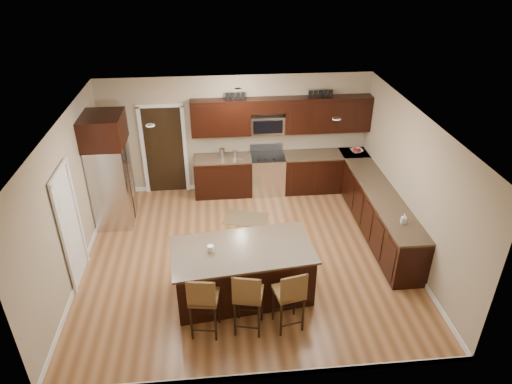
{
  "coord_description": "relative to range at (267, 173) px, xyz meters",
  "views": [
    {
      "loc": [
        -0.49,
        -6.9,
        5.29
      ],
      "look_at": [
        0.22,
        0.4,
        1.15
      ],
      "focal_mm": 32.0,
      "sensor_mm": 36.0,
      "label": 1
    }
  ],
  "objects": [
    {
      "name": "stool_mid",
      "position": [
        -0.8,
        -4.32,
        0.23
      ],
      "size": [
        0.5,
        0.5,
        1.12
      ],
      "rotation": [
        0.0,
        0.0,
        -0.22
      ],
      "color": "brown",
      "rests_on": "floor"
    },
    {
      "name": "floor_mat",
      "position": [
        -0.59,
        -1.16,
        -0.47
      ],
      "size": [
        1.04,
        0.84,
        0.01
      ],
      "primitive_type": "cube",
      "rotation": [
        0.0,
        0.0,
        -0.3
      ],
      "color": "brown",
      "rests_on": "floor"
    },
    {
      "name": "canister_short",
      "position": [
        -0.75,
        -0.0,
        0.53
      ],
      "size": [
        0.11,
        0.11,
        0.16
      ],
      "primitive_type": "cylinder",
      "color": "silver",
      "rests_on": "base_cabinets"
    },
    {
      "name": "base_cabinets",
      "position": [
        1.22,
        -1.01,
        -0.01
      ],
      "size": [
        4.02,
        3.96,
        0.92
      ],
      "color": "black",
      "rests_on": "floor"
    },
    {
      "name": "fruit_bowl",
      "position": [
        2.07,
        -0.0,
        0.48
      ],
      "size": [
        0.33,
        0.33,
        0.07
      ],
      "primitive_type": "imported",
      "rotation": [
        0.0,
        0.0,
        0.23
      ],
      "color": "silver",
      "rests_on": "base_cabinets"
    },
    {
      "name": "stool_right",
      "position": [
        -0.17,
        -4.32,
        0.21
      ],
      "size": [
        0.49,
        0.49,
        1.1
      ],
      "rotation": [
        0.0,
        0.0,
        0.21
      ],
      "color": "brown",
      "rests_on": "floor"
    },
    {
      "name": "floor",
      "position": [
        -0.68,
        -2.45,
        -0.47
      ],
      "size": [
        6.0,
        6.0,
        0.0
      ],
      "primitive_type": "plane",
      "color": "#94623A",
      "rests_on": "ground"
    },
    {
      "name": "island_jar",
      "position": [
        -1.32,
        -3.47,
        0.5
      ],
      "size": [
        0.1,
        0.1,
        0.1
      ],
      "primitive_type": "cylinder",
      "color": "white",
      "rests_on": "island"
    },
    {
      "name": "soap_bottle",
      "position": [
        2.02,
        -2.99,
        0.54
      ],
      "size": [
        0.09,
        0.1,
        0.18
      ],
      "primitive_type": "imported",
      "rotation": [
        0.0,
        0.0,
        -0.15
      ],
      "color": "#B2B2B2",
      "rests_on": "base_cabinets"
    },
    {
      "name": "stool_left",
      "position": [
        -1.45,
        -4.32,
        0.22
      ],
      "size": [
        0.47,
        0.47,
        1.11
      ],
      "rotation": [
        0.0,
        0.0,
        -0.15
      ],
      "color": "brown",
      "rests_on": "floor"
    },
    {
      "name": "upper_cabinets",
      "position": [
        0.36,
        0.13,
        1.37
      ],
      "size": [
        4.0,
        0.33,
        0.8
      ],
      "color": "black",
      "rests_on": "wall_back"
    },
    {
      "name": "refrigerator",
      "position": [
        -3.3,
        -0.95,
        0.74
      ],
      "size": [
        0.79,
        0.93,
        2.35
      ],
      "color": "silver",
      "rests_on": "floor"
    },
    {
      "name": "letter_decor",
      "position": [
        0.22,
        0.13,
        1.82
      ],
      "size": [
        2.2,
        0.03,
        0.15
      ],
      "primitive_type": null,
      "color": "black",
      "rests_on": "upper_cabinets"
    },
    {
      "name": "island",
      "position": [
        -0.82,
        -3.47,
        -0.04
      ],
      "size": [
        2.39,
        1.43,
        0.92
      ],
      "rotation": [
        0.0,
        0.0,
        0.11
      ],
      "color": "black",
      "rests_on": "floor"
    },
    {
      "name": "ceiling",
      "position": [
        -0.68,
        -2.45,
        2.23
      ],
      "size": [
        6.0,
        6.0,
        0.0
      ],
      "primitive_type": "plane",
      "rotation": [
        3.14,
        0.0,
        0.0
      ],
      "color": "silver",
      "rests_on": "wall_back"
    },
    {
      "name": "pantry_door",
      "position": [
        -3.66,
        -2.75,
        0.55
      ],
      "size": [
        0.03,
        0.8,
        2.04
      ],
      "primitive_type": "cube",
      "color": "white",
      "rests_on": "floor"
    },
    {
      "name": "wall_left",
      "position": [
        -3.68,
        -2.45,
        0.88
      ],
      "size": [
        0.0,
        5.5,
        5.5
      ],
      "primitive_type": "plane",
      "rotation": [
        1.57,
        0.0,
        1.57
      ],
      "color": "tan",
      "rests_on": "floor"
    },
    {
      "name": "range",
      "position": [
        0.0,
        0.0,
        0.0
      ],
      "size": [
        0.76,
        0.64,
        1.11
      ],
      "color": "silver",
      "rests_on": "floor"
    },
    {
      "name": "microwave",
      "position": [
        0.0,
        0.15,
        1.15
      ],
      "size": [
        0.76,
        0.31,
        0.4
      ],
      "primitive_type": "cube",
      "color": "silver",
      "rests_on": "upper_cabinets"
    },
    {
      "name": "wall_back",
      "position": [
        -0.68,
        0.3,
        0.88
      ],
      "size": [
        6.0,
        0.0,
        6.0
      ],
      "primitive_type": "plane",
      "rotation": [
        1.57,
        0.0,
        0.0
      ],
      "color": "tan",
      "rests_on": "floor"
    },
    {
      "name": "doorway",
      "position": [
        -2.33,
        0.28,
        0.56
      ],
      "size": [
        0.85,
        0.03,
        2.06
      ],
      "primitive_type": "cube",
      "color": "black",
      "rests_on": "floor"
    },
    {
      "name": "canister_tall",
      "position": [
        -1.03,
        -0.0,
        0.56
      ],
      "size": [
        0.12,
        0.12,
        0.22
      ],
      "primitive_type": "cylinder",
      "color": "silver",
      "rests_on": "base_cabinets"
    },
    {
      "name": "wall_right",
      "position": [
        2.32,
        -2.45,
        0.88
      ],
      "size": [
        0.0,
        5.5,
        5.5
      ],
      "primitive_type": "plane",
      "rotation": [
        1.57,
        0.0,
        -1.57
      ],
      "color": "tan",
      "rests_on": "floor"
    }
  ]
}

